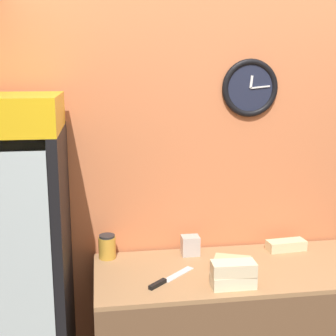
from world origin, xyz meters
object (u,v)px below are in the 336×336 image
(sandwich_stack_middle, at_px, (233,268))
(napkin_dispenser, at_px, (190,245))
(sandwich_stack_bottom, at_px, (233,281))
(sandwich_flat_right, at_px, (232,264))
(chefs_knife, at_px, (165,280))
(condiment_jar, at_px, (107,247))
(sandwich_flat_left, at_px, (286,245))
(beverage_cooler, at_px, (0,259))

(sandwich_stack_middle, relative_size, napkin_dispenser, 1.98)
(sandwich_stack_bottom, xyz_separation_m, sandwich_flat_right, (0.06, 0.22, -0.00))
(chefs_knife, distance_m, condiment_jar, 0.49)
(sandwich_stack_bottom, distance_m, sandwich_flat_right, 0.23)
(sandwich_flat_left, relative_size, sandwich_flat_right, 1.08)
(chefs_knife, bearing_deg, sandwich_flat_right, 14.07)
(beverage_cooler, distance_m, sandwich_flat_left, 1.73)
(sandwich_stack_middle, relative_size, chefs_knife, 0.81)
(sandwich_flat_right, relative_size, napkin_dispenser, 1.97)
(sandwich_flat_right, bearing_deg, napkin_dispenser, 128.23)
(beverage_cooler, distance_m, sandwich_flat_right, 1.30)
(condiment_jar, height_order, napkin_dispenser, condiment_jar)
(sandwich_flat_right, relative_size, condiment_jar, 1.60)
(condiment_jar, bearing_deg, sandwich_stack_middle, -37.02)
(beverage_cooler, distance_m, condiment_jar, 0.63)
(napkin_dispenser, bearing_deg, chefs_knife, -120.60)
(sandwich_flat_right, height_order, napkin_dispenser, napkin_dispenser)
(condiment_jar, relative_size, napkin_dispenser, 1.23)
(sandwich_flat_left, bearing_deg, sandwich_stack_bottom, -137.15)
(sandwich_stack_middle, relative_size, condiment_jar, 1.60)
(sandwich_stack_middle, xyz_separation_m, chefs_knife, (-0.35, 0.12, -0.10))
(beverage_cooler, xyz_separation_m, sandwich_flat_right, (1.29, -0.05, -0.09))
(sandwich_flat_left, xyz_separation_m, sandwich_flat_right, (-0.42, -0.23, 0.00))
(sandwich_stack_middle, xyz_separation_m, napkin_dispenser, (-0.14, 0.47, -0.05))
(sandwich_stack_bottom, relative_size, sandwich_flat_left, 0.92)
(sandwich_flat_left, height_order, condiment_jar, condiment_jar)
(sandwich_stack_middle, height_order, napkin_dispenser, sandwich_stack_middle)
(sandwich_flat_right, height_order, chefs_knife, sandwich_flat_right)
(sandwich_stack_bottom, distance_m, condiment_jar, 0.82)
(chefs_knife, bearing_deg, sandwich_flat_left, 21.85)
(condiment_jar, bearing_deg, sandwich_stack_bottom, -37.02)
(beverage_cooler, distance_m, chefs_knife, 0.91)
(chefs_knife, relative_size, napkin_dispenser, 2.43)
(beverage_cooler, bearing_deg, chefs_knife, -9.68)
(sandwich_flat_left, distance_m, chefs_knife, 0.89)
(sandwich_stack_middle, height_order, sandwich_flat_left, sandwich_stack_middle)
(sandwich_stack_bottom, distance_m, sandwich_flat_left, 0.66)
(sandwich_flat_right, height_order, condiment_jar, condiment_jar)
(sandwich_flat_left, height_order, sandwich_flat_right, sandwich_flat_right)
(napkin_dispenser, bearing_deg, sandwich_stack_bottom, -73.55)
(napkin_dispenser, bearing_deg, sandwich_flat_right, -51.77)
(sandwich_flat_right, bearing_deg, sandwich_flat_left, 28.59)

